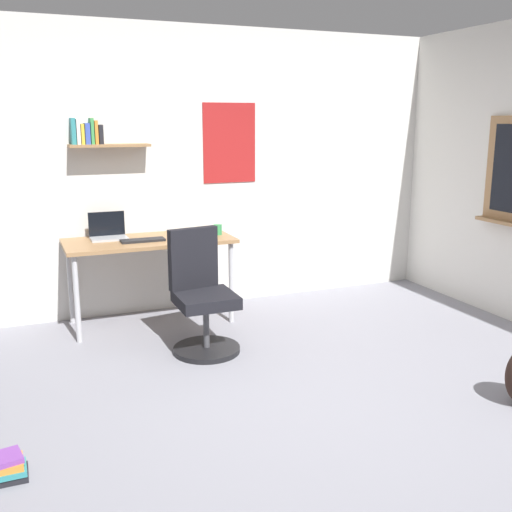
% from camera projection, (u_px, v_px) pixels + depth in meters
% --- Properties ---
extents(ground_plane, '(5.20, 5.20, 0.00)m').
position_uv_depth(ground_plane, '(320.00, 411.00, 3.70)').
color(ground_plane, gray).
rests_on(ground_plane, ground).
extents(wall_back, '(5.00, 0.30, 2.60)m').
position_uv_depth(wall_back, '(198.00, 170.00, 5.61)').
color(wall_back, silver).
rests_on(wall_back, ground).
extents(desk, '(1.43, 0.64, 0.76)m').
position_uv_depth(desk, '(149.00, 248.00, 5.17)').
color(desk, '#997047').
rests_on(desk, ground).
extents(office_chair, '(0.52, 0.52, 0.95)m').
position_uv_depth(office_chair, '(202.00, 300.00, 4.61)').
color(office_chair, black).
rests_on(office_chair, ground).
extents(laptop, '(0.31, 0.21, 0.23)m').
position_uv_depth(laptop, '(108.00, 232.00, 5.16)').
color(laptop, '#ADAFB5').
rests_on(laptop, desk).
extents(keyboard, '(0.37, 0.13, 0.02)m').
position_uv_depth(keyboard, '(143.00, 240.00, 5.06)').
color(keyboard, black).
rests_on(keyboard, desk).
extents(computer_mouse, '(0.10, 0.06, 0.03)m').
position_uv_depth(computer_mouse, '(175.00, 237.00, 5.16)').
color(computer_mouse, '#262628').
rests_on(computer_mouse, desk).
extents(coffee_mug, '(0.08, 0.08, 0.09)m').
position_uv_depth(coffee_mug, '(218.00, 230.00, 5.35)').
color(coffee_mug, '#338C4C').
rests_on(coffee_mug, desk).
extents(book_stack_on_floor, '(0.25, 0.19, 0.13)m').
position_uv_depth(book_stack_on_floor, '(3.00, 469.00, 2.98)').
color(book_stack_on_floor, black).
rests_on(book_stack_on_floor, ground).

